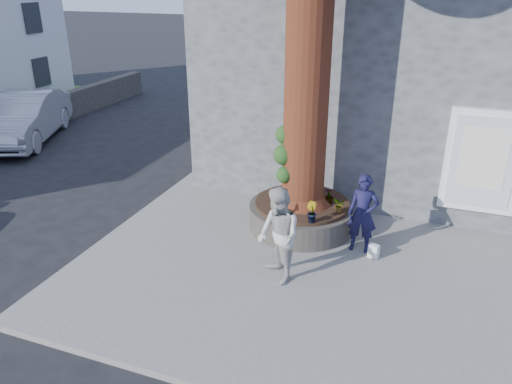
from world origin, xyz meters
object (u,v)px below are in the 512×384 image
(planter, at_px, (302,214))
(woman, at_px, (279,236))
(man, at_px, (363,214))
(car_silver, at_px, (25,118))

(planter, relative_size, woman, 1.29)
(planter, bearing_deg, woman, -85.75)
(man, xyz_separation_m, car_silver, (-11.99, 3.67, -0.12))
(planter, relative_size, man, 1.42)
(woman, xyz_separation_m, car_silver, (-10.76, 5.26, -0.21))
(car_silver, bearing_deg, woman, -49.27)
(planter, height_order, car_silver, car_silver)
(planter, bearing_deg, car_silver, 163.69)
(planter, distance_m, car_silver, 11.05)
(car_silver, bearing_deg, planter, -39.52)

